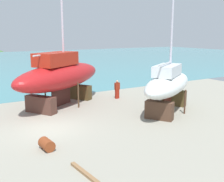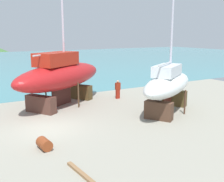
% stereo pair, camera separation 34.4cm
% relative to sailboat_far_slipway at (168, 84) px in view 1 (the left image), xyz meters
% --- Properties ---
extents(ground_plane, '(47.20, 47.20, 0.00)m').
position_rel_sailboat_far_slipway_xyz_m(ground_plane, '(-8.71, -2.99, -2.07)').
color(ground_plane, gray).
extents(sailboat_far_slipway, '(8.08, 6.36, 14.11)m').
position_rel_sailboat_far_slipway_xyz_m(sailboat_far_slipway, '(0.00, 0.00, 0.00)').
color(sailboat_far_slipway, '#4F3F21').
rests_on(sailboat_far_slipway, ground).
extents(sailboat_large_starboard, '(9.87, 7.78, 15.46)m').
position_rel_sailboat_far_slipway_xyz_m(sailboat_large_starboard, '(-6.05, 5.78, 0.34)').
color(sailboat_large_starboard, '#4E3A1F').
rests_on(sailboat_large_starboard, ground).
extents(worker, '(0.44, 0.25, 1.65)m').
position_rel_sailboat_far_slipway_xyz_m(worker, '(-0.94, 5.47, -1.22)').
color(worker, maroon).
rests_on(worker, ground).
extents(barrel_ochre, '(0.65, 0.92, 0.57)m').
position_rel_sailboat_far_slipway_xyz_m(barrel_ochre, '(-9.75, -2.09, -1.79)').
color(barrel_ochre, brown).
rests_on(barrel_ochre, ground).
extents(timber_long_fore, '(0.39, 2.19, 0.12)m').
position_rel_sailboat_far_slipway_xyz_m(timber_long_fore, '(-9.17, -5.30, -2.01)').
color(timber_long_fore, olive).
rests_on(timber_long_fore, ground).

